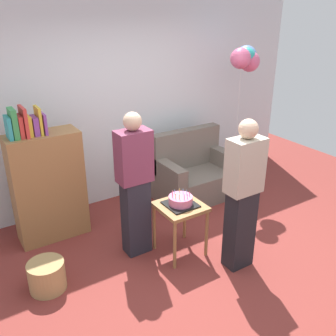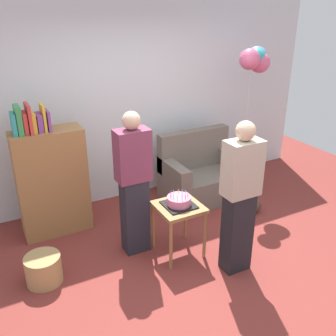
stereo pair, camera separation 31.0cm
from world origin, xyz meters
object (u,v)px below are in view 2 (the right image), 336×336
object	(u,v)px
side_table	(179,213)
balloon_bunch	(256,59)
handbag	(253,207)
person_blowing_candles	(134,184)
couch	(200,176)
wicker_basket	(44,269)
bookshelf	(51,180)
person_holding_cake	(240,199)
birthday_cake	(179,201)

from	to	relation	value
side_table	balloon_bunch	distance (m)	2.36
side_table	handbag	size ratio (longest dim) A/B	2.16
side_table	person_blowing_candles	size ratio (longest dim) A/B	0.37
couch	wicker_basket	size ratio (longest dim) A/B	3.06
bookshelf	person_holding_cake	world-z (taller)	person_holding_cake
person_holding_cake	wicker_basket	size ratio (longest dim) A/B	4.53
couch	balloon_bunch	distance (m)	1.75
handbag	person_holding_cake	bearing A→B (deg)	-138.51
birthday_cake	handbag	xyz separation A→B (m)	(1.31, 0.29, -0.56)
person_blowing_candles	person_holding_cake	xyz separation A→B (m)	(0.80, -0.80, 0.00)
side_table	person_holding_cake	bearing A→B (deg)	-52.17
side_table	wicker_basket	xyz separation A→B (m)	(-1.44, 0.20, -0.36)
wicker_basket	handbag	distance (m)	2.75
side_table	balloon_bunch	xyz separation A→B (m)	(1.66, 0.90, 1.42)
side_table	couch	bearing A→B (deg)	47.57
couch	wicker_basket	bearing A→B (deg)	-160.94
birthday_cake	wicker_basket	distance (m)	1.54
couch	birthday_cake	xyz separation A→B (m)	(-0.94, -1.03, 0.31)
couch	person_blowing_candles	bearing A→B (deg)	-150.96
couch	side_table	size ratio (longest dim) A/B	1.82
person_holding_cake	side_table	bearing A→B (deg)	-22.24
balloon_bunch	person_blowing_candles	bearing A→B (deg)	-163.27
bookshelf	side_table	distance (m)	1.58
bookshelf	wicker_basket	world-z (taller)	bookshelf
bookshelf	side_table	world-z (taller)	bookshelf
side_table	person_blowing_candles	distance (m)	0.58
bookshelf	birthday_cake	size ratio (longest dim) A/B	5.06
side_table	bookshelf	bearing A→B (deg)	134.64
couch	handbag	distance (m)	0.86
person_blowing_candles	wicker_basket	xyz separation A→B (m)	(-1.05, -0.08, -0.68)
couch	birthday_cake	size ratio (longest dim) A/B	3.44
bookshelf	person_blowing_candles	size ratio (longest dim) A/B	0.99
balloon_bunch	bookshelf	bearing A→B (deg)	175.57
couch	birthday_cake	world-z (taller)	couch
birthday_cake	handbag	world-z (taller)	birthday_cake
person_blowing_candles	birthday_cake	bearing A→B (deg)	-34.54
bookshelf	wicker_basket	distance (m)	1.11
person_blowing_candles	wicker_basket	world-z (taller)	person_blowing_candles
bookshelf	handbag	xyz separation A→B (m)	(2.41, -0.83, -0.59)
bookshelf	person_blowing_candles	distance (m)	1.10
couch	handbag	size ratio (longest dim) A/B	3.93
person_blowing_candles	person_holding_cake	size ratio (longest dim) A/B	1.00
wicker_basket	person_holding_cake	bearing A→B (deg)	-21.27
person_blowing_candles	person_holding_cake	distance (m)	1.13
bookshelf	side_table	bearing A→B (deg)	-45.36
bookshelf	person_blowing_candles	world-z (taller)	person_blowing_candles
side_table	wicker_basket	world-z (taller)	side_table
handbag	bookshelf	bearing A→B (deg)	160.98
wicker_basket	handbag	bearing A→B (deg)	1.74
person_blowing_candles	person_holding_cake	bearing A→B (deg)	-43.94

